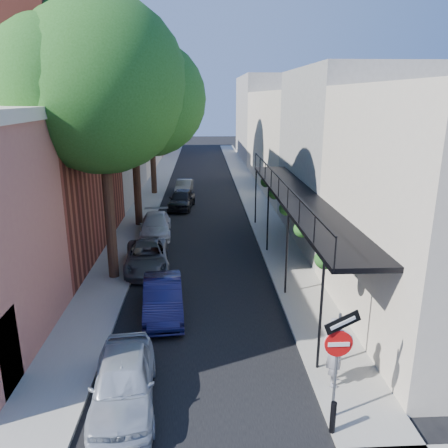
{
  "coord_description": "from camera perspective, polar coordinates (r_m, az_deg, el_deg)",
  "views": [
    {
      "loc": [
        0.08,
        -7.73,
        7.61
      ],
      "look_at": [
        0.9,
        8.65,
        2.8
      ],
      "focal_mm": 35.0,
      "sensor_mm": 36.0,
      "label": 1
    }
  ],
  "objects": [
    {
      "name": "road_surface",
      "position": [
        38.49,
        -2.95,
        4.93
      ],
      "size": [
        6.0,
        64.0,
        0.01
      ],
      "primitive_type": "cube",
      "color": "black",
      "rests_on": "ground"
    },
    {
      "name": "sidewalk_left",
      "position": [
        38.69,
        -8.91,
        4.9
      ],
      "size": [
        2.0,
        64.0,
        0.12
      ],
      "primitive_type": "cube",
      "color": "gray",
      "rests_on": "ground"
    },
    {
      "name": "sidewalk_right",
      "position": [
        38.68,
        3.01,
        5.07
      ],
      "size": [
        2.0,
        64.0,
        0.12
      ],
      "primitive_type": "cube",
      "color": "gray",
      "rests_on": "ground"
    },
    {
      "name": "buildings_left",
      "position": [
        37.77,
        -17.61,
        11.55
      ],
      "size": [
        10.1,
        59.1,
        12.0
      ],
      "color": "#B06C5A",
      "rests_on": "ground"
    },
    {
      "name": "buildings_right",
      "position": [
        38.4,
        10.77,
        11.31
      ],
      "size": [
        9.8,
        55.0,
        10.0
      ],
      "color": "#BDB09C",
      "rests_on": "ground"
    },
    {
      "name": "sign_post",
      "position": [
        10.78,
        14.71,
        -15.38
      ],
      "size": [
        0.89,
        0.17,
        2.99
      ],
      "color": "#595B60",
      "rests_on": "ground"
    },
    {
      "name": "bollard",
      "position": [
        11.25,
        14.04,
        -23.3
      ],
      "size": [
        0.14,
        0.14,
        0.8
      ],
      "primitive_type": "cylinder",
      "color": "black",
      "rests_on": "sidewalk_right"
    },
    {
      "name": "oak_near",
      "position": [
        18.32,
        -14.33,
        16.7
      ],
      "size": [
        7.48,
        6.8,
        11.42
      ],
      "color": "#342014",
      "rests_on": "ground"
    },
    {
      "name": "oak_mid",
      "position": [
        26.2,
        -10.92,
        14.85
      ],
      "size": [
        6.6,
        6.0,
        10.2
      ],
      "color": "#342014",
      "rests_on": "ground"
    },
    {
      "name": "oak_far",
      "position": [
        35.17,
        -8.88,
        17.22
      ],
      "size": [
        7.7,
        7.0,
        11.9
      ],
      "color": "#342014",
      "rests_on": "ground"
    },
    {
      "name": "parked_car_a",
      "position": [
        12.03,
        -12.99,
        -19.4
      ],
      "size": [
        1.94,
        4.05,
        1.34
      ],
      "primitive_type": "imported",
      "rotation": [
        0.0,
        0.0,
        0.1
      ],
      "color": "#A4ACB6",
      "rests_on": "ground"
    },
    {
      "name": "parked_car_b",
      "position": [
        16.06,
        -7.98,
        -9.54
      ],
      "size": [
        1.71,
        4.01,
        1.29
      ],
      "primitive_type": "imported",
      "rotation": [
        0.0,
        0.0,
        0.09
      ],
      "color": "#121339",
      "rests_on": "ground"
    },
    {
      "name": "parked_car_c",
      "position": [
        20.19,
        -10.01,
        -4.28
      ],
      "size": [
        2.36,
        4.39,
        1.17
      ],
      "primitive_type": "imported",
      "rotation": [
        0.0,
        0.0,
        0.1
      ],
      "color": "#4C4D53",
      "rests_on": "ground"
    },
    {
      "name": "parked_car_d",
      "position": [
        25.0,
        -8.91,
        -0.14
      ],
      "size": [
        1.94,
        4.23,
        1.2
      ],
      "primitive_type": "imported",
      "rotation": [
        0.0,
        0.0,
        0.06
      ],
      "color": "silver",
      "rests_on": "ground"
    },
    {
      "name": "parked_car_e",
      "position": [
        30.84,
        -5.56,
        3.26
      ],
      "size": [
        2.02,
        4.08,
        1.34
      ],
      "primitive_type": "imported",
      "rotation": [
        0.0,
        0.0,
        -0.12
      ],
      "color": "black",
      "rests_on": "ground"
    },
    {
      "name": "parked_car_f",
      "position": [
        35.51,
        -5.23,
        4.83
      ],
      "size": [
        1.44,
        3.49,
        1.12
      ],
      "primitive_type": "imported",
      "rotation": [
        0.0,
        0.0,
        -0.07
      ],
      "color": "gray",
      "rests_on": "ground"
    },
    {
      "name": "pedestrian",
      "position": [
        12.45,
        14.43,
        -15.79
      ],
      "size": [
        0.64,
        0.81,
        1.95
      ],
      "primitive_type": "imported",
      "rotation": [
        0.0,
        0.0,
        1.3
      ],
      "color": "gray",
      "rests_on": "sidewalk_right"
    }
  ]
}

